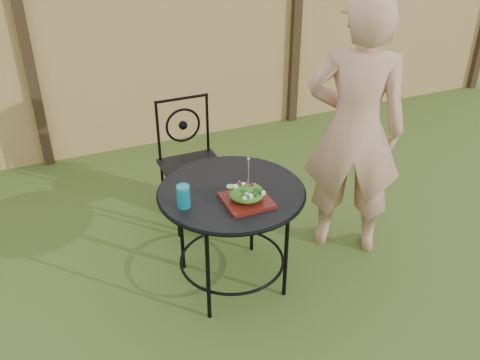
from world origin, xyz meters
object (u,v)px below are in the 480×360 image
(patio_chair, at_px, (191,159))
(diner, at_px, (355,131))
(patio_table, at_px, (232,209))
(salad_plate, at_px, (247,201))

(patio_chair, relative_size, diner, 0.52)
(patio_table, distance_m, diner, 0.99)
(diner, height_order, salad_plate, diner)
(patio_table, relative_size, salad_plate, 3.42)
(patio_chair, relative_size, salad_plate, 3.52)
(patio_table, distance_m, salad_plate, 0.22)
(patio_chair, xyz_separation_m, salad_plate, (0.01, -1.05, 0.23))
(salad_plate, bearing_deg, diner, 15.41)
(patio_table, height_order, diner, diner)
(patio_chair, height_order, diner, diner)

